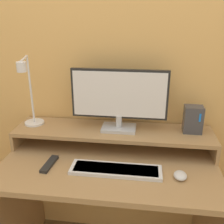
# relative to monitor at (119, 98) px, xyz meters

# --- Properties ---
(wall_back) EXTENTS (6.00, 0.05, 2.50)m
(wall_back) POSITION_rel_monitor_xyz_m (-0.03, 0.16, 0.19)
(wall_back) COLOR #E5AD60
(wall_back) RESTS_ON ground_plane
(desk) EXTENTS (1.15, 0.61, 0.75)m
(desk) POSITION_rel_monitor_xyz_m (-0.03, -0.18, -0.53)
(desk) COLOR #A87F51
(desk) RESTS_ON ground_plane
(monitor_shelf) EXTENTS (1.15, 0.27, 0.11)m
(monitor_shelf) POSITION_rel_monitor_xyz_m (-0.03, -0.01, -0.21)
(monitor_shelf) COLOR #A87F51
(monitor_shelf) RESTS_ON desk
(monitor) EXTENTS (0.54, 0.13, 0.35)m
(monitor) POSITION_rel_monitor_xyz_m (0.00, 0.00, 0.00)
(monitor) COLOR #BCBCC1
(monitor) RESTS_ON monitor_shelf
(desk_lamp) EXTENTS (0.13, 0.26, 0.42)m
(desk_lamp) POSITION_rel_monitor_xyz_m (-0.50, -0.05, -0.00)
(desk_lamp) COLOR silver
(desk_lamp) RESTS_ON monitor_shelf
(router_dock) EXTENTS (0.10, 0.08, 0.16)m
(router_dock) POSITION_rel_monitor_xyz_m (0.41, 0.02, -0.12)
(router_dock) COLOR #3D3D42
(router_dock) RESTS_ON monitor_shelf
(keyboard) EXTENTS (0.46, 0.13, 0.02)m
(keyboard) POSITION_rel_monitor_xyz_m (0.01, -0.26, -0.30)
(keyboard) COLOR silver
(keyboard) RESTS_ON desk
(mouse) EXTENTS (0.06, 0.08, 0.03)m
(mouse) POSITION_rel_monitor_xyz_m (0.33, -0.28, -0.29)
(mouse) COLOR silver
(mouse) RESTS_ON desk
(remote_control) EXTENTS (0.05, 0.16, 0.02)m
(remote_control) POSITION_rel_monitor_xyz_m (-0.34, -0.25, -0.30)
(remote_control) COLOR black
(remote_control) RESTS_ON desk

